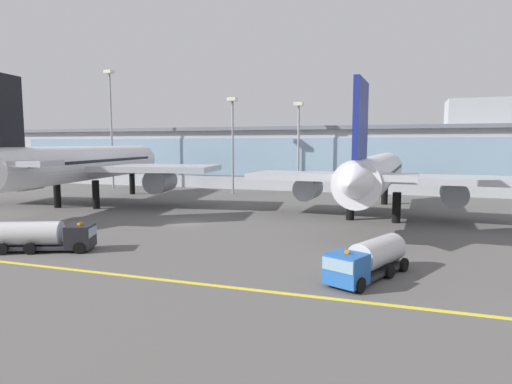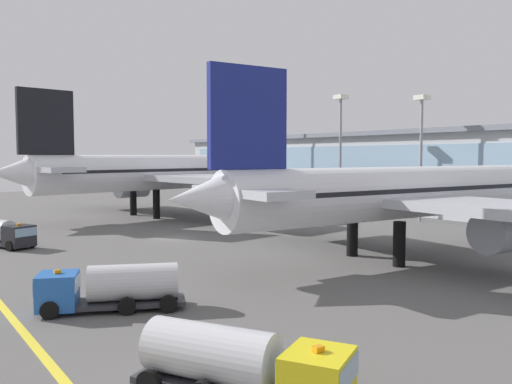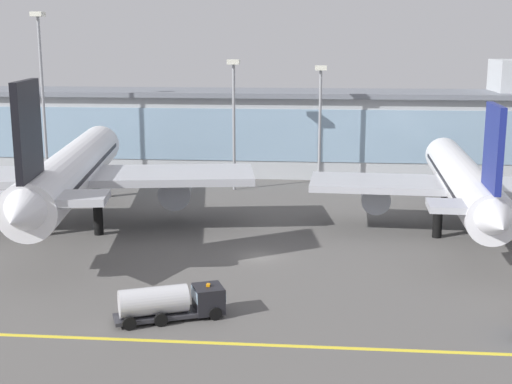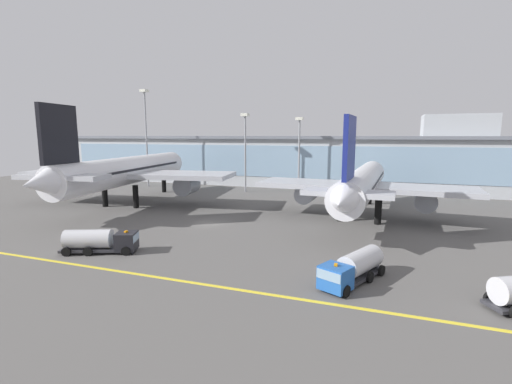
{
  "view_description": "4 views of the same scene",
  "coord_description": "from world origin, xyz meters",
  "px_view_note": "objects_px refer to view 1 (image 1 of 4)",
  "views": [
    {
      "loc": [
        26.48,
        -50.31,
        10.31
      ],
      "look_at": [
        6.87,
        8.05,
        3.5
      ],
      "focal_mm": 30.61,
      "sensor_mm": 36.0,
      "label": 1
    },
    {
      "loc": [
        56.73,
        -28.26,
        9.79
      ],
      "look_at": [
        8.94,
        5.64,
        5.8
      ],
      "focal_mm": 37.5,
      "sensor_mm": 36.0,
      "label": 2
    },
    {
      "loc": [
        6.19,
        -71.36,
        22.62
      ],
      "look_at": [
        -1.5,
        12.14,
        4.38
      ],
      "focal_mm": 49.42,
      "sensor_mm": 36.0,
      "label": 3
    },
    {
      "loc": [
        26.76,
        -51.58,
        14.29
      ],
      "look_at": [
        7.61,
        1.61,
        5.43
      ],
      "focal_mm": 25.42,
      "sensor_mm": 36.0,
      "label": 4
    }
  ],
  "objects_px": {
    "fuel_tanker_truck": "(49,236)",
    "service_truck_far": "(367,259)",
    "apron_light_mast_east": "(233,129)",
    "airliner_near_left": "(86,164)",
    "apron_light_mast_centre": "(299,132)",
    "apron_light_mast_west": "(111,114)",
    "airliner_near_right": "(376,174)"
  },
  "relations": [
    {
      "from": "fuel_tanker_truck",
      "to": "apron_light_mast_east",
      "type": "height_order",
      "value": "apron_light_mast_east"
    },
    {
      "from": "airliner_near_left",
      "to": "apron_light_mast_east",
      "type": "relative_size",
      "value": 2.69
    },
    {
      "from": "airliner_near_left",
      "to": "apron_light_mast_centre",
      "type": "xyz_separation_m",
      "value": [
        29.62,
        28.2,
        5.75
      ]
    },
    {
      "from": "service_truck_far",
      "to": "apron_light_mast_west",
      "type": "distance_m",
      "value": 80.27
    },
    {
      "from": "apron_light_mast_centre",
      "to": "fuel_tanker_truck",
      "type": "bearing_deg",
      "value": -101.94
    },
    {
      "from": "airliner_near_right",
      "to": "service_truck_far",
      "type": "xyz_separation_m",
      "value": [
        1.08,
        -28.73,
        -4.6
      ]
    },
    {
      "from": "apron_light_mast_centre",
      "to": "apron_light_mast_east",
      "type": "relative_size",
      "value": 0.95
    },
    {
      "from": "apron_light_mast_west",
      "to": "apron_light_mast_centre",
      "type": "distance_m",
      "value": 42.83
    },
    {
      "from": "airliner_near_left",
      "to": "service_truck_far",
      "type": "bearing_deg",
      "value": -127.55
    },
    {
      "from": "apron_light_mast_centre",
      "to": "airliner_near_left",
      "type": "bearing_deg",
      "value": -136.4
    },
    {
      "from": "apron_light_mast_west",
      "to": "apron_light_mast_centre",
      "type": "xyz_separation_m",
      "value": [
        42.41,
        4.0,
        -4.42
      ]
    },
    {
      "from": "service_truck_far",
      "to": "apron_light_mast_centre",
      "type": "relative_size",
      "value": 0.49
    },
    {
      "from": "airliner_near_left",
      "to": "apron_light_mast_west",
      "type": "relative_size",
      "value": 1.99
    },
    {
      "from": "apron_light_mast_centre",
      "to": "airliner_near_right",
      "type": "bearing_deg",
      "value": -56.53
    },
    {
      "from": "service_truck_far",
      "to": "apron_light_mast_west",
      "type": "bearing_deg",
      "value": -105.39
    },
    {
      "from": "apron_light_mast_centre",
      "to": "apron_light_mast_east",
      "type": "distance_m",
      "value": 13.52
    },
    {
      "from": "airliner_near_right",
      "to": "fuel_tanker_truck",
      "type": "relative_size",
      "value": 5.04
    },
    {
      "from": "airliner_near_left",
      "to": "service_truck_far",
      "type": "distance_m",
      "value": 54.69
    },
    {
      "from": "fuel_tanker_truck",
      "to": "service_truck_far",
      "type": "relative_size",
      "value": 1.01
    },
    {
      "from": "airliner_near_left",
      "to": "fuel_tanker_truck",
      "type": "height_order",
      "value": "airliner_near_left"
    },
    {
      "from": "airliner_near_right",
      "to": "fuel_tanker_truck",
      "type": "distance_m",
      "value": 41.44
    },
    {
      "from": "airliner_near_right",
      "to": "apron_light_mast_west",
      "type": "relative_size",
      "value": 1.76
    },
    {
      "from": "service_truck_far",
      "to": "apron_light_mast_centre",
      "type": "distance_m",
      "value": 58.43
    },
    {
      "from": "apron_light_mast_west",
      "to": "service_truck_far",
      "type": "bearing_deg",
      "value": -39.82
    },
    {
      "from": "airliner_near_left",
      "to": "airliner_near_right",
      "type": "xyz_separation_m",
      "value": [
        46.61,
        2.51,
        -0.82
      ]
    },
    {
      "from": "airliner_near_right",
      "to": "apron_light_mast_east",
      "type": "xyz_separation_m",
      "value": [
        -29.91,
        21.76,
        7.13
      ]
    },
    {
      "from": "apron_light_mast_centre",
      "to": "apron_light_mast_east",
      "type": "bearing_deg",
      "value": -163.07
    },
    {
      "from": "service_truck_far",
      "to": "apron_light_mast_east",
      "type": "bearing_deg",
      "value": -124.04
    },
    {
      "from": "apron_light_mast_west",
      "to": "apron_light_mast_east",
      "type": "distance_m",
      "value": 29.74
    },
    {
      "from": "fuel_tanker_truck",
      "to": "service_truck_far",
      "type": "bearing_deg",
      "value": -20.78
    },
    {
      "from": "service_truck_far",
      "to": "apron_light_mast_centre",
      "type": "bearing_deg",
      "value": -137.21
    },
    {
      "from": "airliner_near_left",
      "to": "apron_light_mast_east",
      "type": "distance_m",
      "value": 30.13
    }
  ]
}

